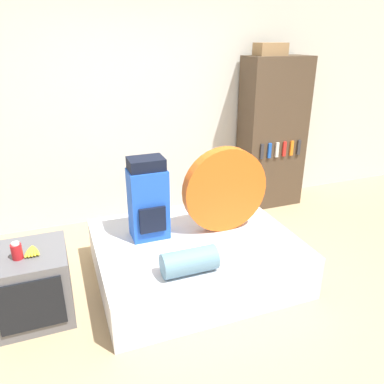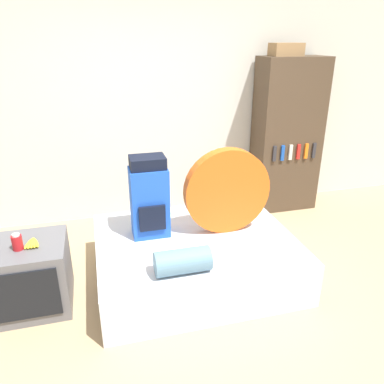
{
  "view_description": "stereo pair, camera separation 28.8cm",
  "coord_description": "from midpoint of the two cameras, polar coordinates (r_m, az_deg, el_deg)",
  "views": [
    {
      "loc": [
        -1.08,
        -2.2,
        2.08
      ],
      "look_at": [
        -0.05,
        0.56,
        0.85
      ],
      "focal_mm": 35.0,
      "sensor_mm": 36.0,
      "label": 1
    },
    {
      "loc": [
        -0.81,
        -2.29,
        2.08
      ],
      "look_at": [
        -0.05,
        0.56,
        0.85
      ],
      "focal_mm": 35.0,
      "sensor_mm": 36.0,
      "label": 2
    }
  ],
  "objects": [
    {
      "name": "ground_plane",
      "position": [
        3.21,
        6.26,
        -18.01
      ],
      "size": [
        16.0,
        16.0,
        0.0
      ],
      "primitive_type": "plane",
      "color": "tan"
    },
    {
      "name": "wall_back",
      "position": [
        4.48,
        -2.6,
        12.59
      ],
      "size": [
        8.0,
        0.05,
        2.6
      ],
      "color": "silver",
      "rests_on": "ground_plane"
    },
    {
      "name": "bed",
      "position": [
        3.5,
        2.85,
        -9.87
      ],
      "size": [
        1.75,
        1.4,
        0.4
      ],
      "color": "silver",
      "rests_on": "ground_plane"
    },
    {
      "name": "backpack",
      "position": [
        3.31,
        -4.05,
        -0.97
      ],
      "size": [
        0.33,
        0.27,
        0.74
      ],
      "color": "blue",
      "rests_on": "bed"
    },
    {
      "name": "tent_bag",
      "position": [
        3.38,
        7.78,
        0.1
      ],
      "size": [
        0.79,
        0.11,
        0.79
      ],
      "color": "#E05B19",
      "rests_on": "bed"
    },
    {
      "name": "sleeping_roll",
      "position": [
        2.89,
        1.47,
        -10.58
      ],
      "size": [
        0.43,
        0.2,
        0.2
      ],
      "color": "#5B849E",
      "rests_on": "bed"
    },
    {
      "name": "television",
      "position": [
        3.32,
        -20.81,
        -11.84
      ],
      "size": [
        0.57,
        0.58,
        0.57
      ],
      "color": "#5B5B60",
      "rests_on": "ground_plane"
    },
    {
      "name": "canister",
      "position": [
        3.1,
        -22.72,
        -7.13
      ],
      "size": [
        0.08,
        0.08,
        0.13
      ],
      "color": "#B2191E",
      "rests_on": "television"
    },
    {
      "name": "banana_bunch",
      "position": [
        3.15,
        -20.76,
        -7.33
      ],
      "size": [
        0.13,
        0.17,
        0.03
      ],
      "color": "yellow",
      "rests_on": "television"
    },
    {
      "name": "bookshelf",
      "position": [
        4.86,
        15.92,
        8.17
      ],
      "size": [
        0.79,
        0.44,
        1.87
      ],
      "color": "#473828",
      "rests_on": "ground_plane"
    },
    {
      "name": "cardboard_box",
      "position": [
        4.67,
        16.0,
        20.16
      ],
      "size": [
        0.35,
        0.23,
        0.14
      ],
      "color": "#99754C",
      "rests_on": "bookshelf"
    }
  ]
}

